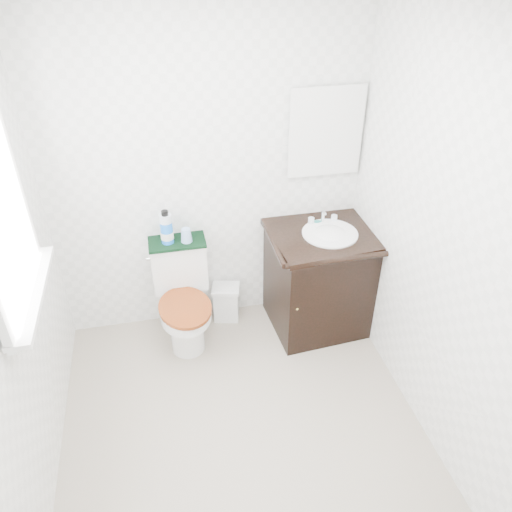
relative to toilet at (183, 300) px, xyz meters
name	(u,v)px	position (x,y,z in m)	size (l,w,h in m)	color
floor	(244,433)	(0.26, -0.97, -0.33)	(2.40, 2.40, 0.00)	#A19582
ceiling	(235,2)	(0.26, -0.97, 2.07)	(2.40, 2.40, 0.00)	white
wall_back	(208,175)	(0.26, 0.23, 0.87)	(2.40, 2.40, 0.00)	white
wall_left	(0,307)	(-0.84, -0.97, 0.87)	(2.40, 2.40, 0.00)	white
wall_right	(446,250)	(1.36, -0.97, 0.87)	(2.40, 2.40, 0.00)	white
mirror	(326,132)	(1.07, 0.20, 1.12)	(0.50, 0.02, 0.60)	silver
toilet	(183,300)	(0.00, 0.00, 0.00)	(0.41, 0.64, 0.75)	white
vanity	(321,277)	(1.02, -0.07, 0.10)	(0.79, 0.69, 0.92)	black
trash_bin	(226,302)	(0.33, 0.13, -0.18)	(0.24, 0.21, 0.30)	white
towel	(177,242)	(0.00, 0.12, 0.43)	(0.40, 0.22, 0.02)	black
mouthwash_bottle	(166,228)	(-0.06, 0.12, 0.55)	(0.09, 0.09, 0.25)	blue
cup	(186,235)	(0.07, 0.10, 0.49)	(0.08, 0.08, 0.10)	#88ADDF
soap_bar	(317,222)	(1.01, 0.07, 0.50)	(0.08, 0.05, 0.02)	#18746E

